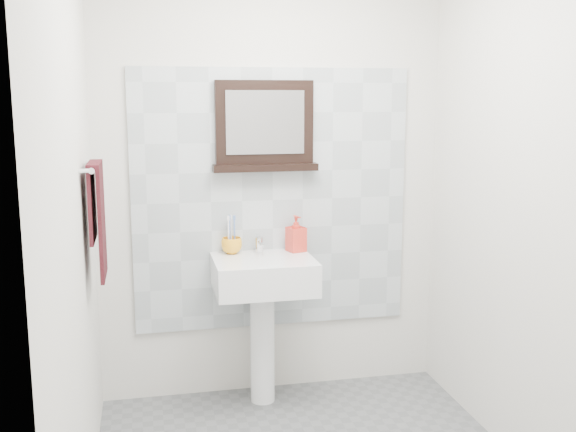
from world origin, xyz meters
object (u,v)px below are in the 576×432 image
Objects in this scene: pedestal_sink at (263,290)px; framed_mirror at (264,128)px; toothbrush_cup at (232,246)px; hand_towel at (98,211)px; soap_dispenser at (296,233)px.

framed_mirror is (0.04, 0.19, 0.89)m from pedestal_sink.
toothbrush_cup is 0.21× the size of hand_towel.
pedestal_sink is 8.19× the size of toothbrush_cup.
hand_towel is (-0.69, -0.48, 0.30)m from toothbrush_cup.
hand_towel is at bearing -149.74° from framed_mirror.
soap_dispenser reaches higher than toothbrush_cup.
soap_dispenser is 0.35× the size of framed_mirror.
pedestal_sink is at bearing -42.83° from toothbrush_cup.
soap_dispenser is at bearing -20.06° from framed_mirror.
toothbrush_cup is (-0.16, 0.14, 0.23)m from pedestal_sink.
framed_mirror is 1.08× the size of hand_towel.
pedestal_sink is 0.38m from soap_dispenser.
hand_towel is (-0.89, -0.52, -0.35)m from framed_mirror.
toothbrush_cup is at bearing 137.17° from pedestal_sink.
hand_towel reaches higher than toothbrush_cup.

